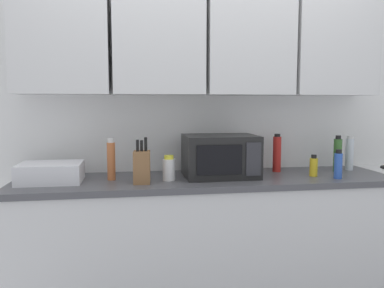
{
  "coord_description": "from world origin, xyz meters",
  "views": [
    {
      "loc": [
        -0.51,
        -2.79,
        1.38
      ],
      "look_at": [
        -0.09,
        -0.25,
        1.12
      ],
      "focal_mm": 36.04,
      "sensor_mm": 36.0,
      "label": 1
    }
  ],
  "objects_px": {
    "bottle_red_sauce": "(277,153)",
    "bottle_spice_jar": "(111,160)",
    "knife_block": "(142,167)",
    "dish_rack": "(51,173)",
    "bottle_yellow_mustard": "(314,166)",
    "bottle_blue_cleaner": "(338,165)",
    "bottle_white_jar": "(169,169)",
    "bottle_green_oil": "(338,155)",
    "bottle_clear_tall": "(349,154)",
    "microwave": "(220,156)"
  },
  "relations": [
    {
      "from": "bottle_red_sauce",
      "to": "bottle_spice_jar",
      "type": "xyz_separation_m",
      "value": [
        -1.17,
        -0.13,
        -0.0
      ]
    },
    {
      "from": "knife_block",
      "to": "dish_rack",
      "type": "bearing_deg",
      "value": 167.22
    },
    {
      "from": "bottle_yellow_mustard",
      "to": "bottle_blue_cleaner",
      "type": "distance_m",
      "value": 0.16
    },
    {
      "from": "bottle_red_sauce",
      "to": "bottle_white_jar",
      "type": "bearing_deg",
      "value": -165.91
    },
    {
      "from": "bottle_blue_cleaner",
      "to": "bottle_green_oil",
      "type": "xyz_separation_m",
      "value": [
        0.13,
        0.24,
        0.03
      ]
    },
    {
      "from": "bottle_green_oil",
      "to": "bottle_blue_cleaner",
      "type": "bearing_deg",
      "value": -118.8
    },
    {
      "from": "bottle_clear_tall",
      "to": "bottle_spice_jar",
      "type": "relative_size",
      "value": 0.94
    },
    {
      "from": "knife_block",
      "to": "bottle_blue_cleaner",
      "type": "bearing_deg",
      "value": -2.42
    },
    {
      "from": "bottle_red_sauce",
      "to": "bottle_yellow_mustard",
      "type": "relative_size",
      "value": 1.87
    },
    {
      "from": "bottle_white_jar",
      "to": "bottle_blue_cleaner",
      "type": "bearing_deg",
      "value": -5.95
    },
    {
      "from": "bottle_white_jar",
      "to": "knife_block",
      "type": "bearing_deg",
      "value": -160.69
    },
    {
      "from": "bottle_clear_tall",
      "to": "bottle_blue_cleaner",
      "type": "bearing_deg",
      "value": -131.3
    },
    {
      "from": "bottle_red_sauce",
      "to": "bottle_blue_cleaner",
      "type": "height_order",
      "value": "bottle_red_sauce"
    },
    {
      "from": "bottle_green_oil",
      "to": "bottle_white_jar",
      "type": "bearing_deg",
      "value": -174.06
    },
    {
      "from": "bottle_green_oil",
      "to": "bottle_red_sauce",
      "type": "bearing_deg",
      "value": 170.37
    },
    {
      "from": "microwave",
      "to": "bottle_red_sauce",
      "type": "distance_m",
      "value": 0.47
    },
    {
      "from": "bottle_yellow_mustard",
      "to": "bottle_blue_cleaner",
      "type": "height_order",
      "value": "bottle_blue_cleaner"
    },
    {
      "from": "microwave",
      "to": "bottle_spice_jar",
      "type": "height_order",
      "value": "microwave"
    },
    {
      "from": "bottle_clear_tall",
      "to": "bottle_white_jar",
      "type": "distance_m",
      "value": 1.37
    },
    {
      "from": "microwave",
      "to": "bottle_white_jar",
      "type": "xyz_separation_m",
      "value": [
        -0.35,
        -0.08,
        -0.06
      ]
    },
    {
      "from": "knife_block",
      "to": "bottle_green_oil",
      "type": "relative_size",
      "value": 1.08
    },
    {
      "from": "bottle_white_jar",
      "to": "dish_rack",
      "type": "bearing_deg",
      "value": 174.82
    },
    {
      "from": "bottle_red_sauce",
      "to": "bottle_yellow_mustard",
      "type": "height_order",
      "value": "bottle_red_sauce"
    },
    {
      "from": "bottle_white_jar",
      "to": "bottle_spice_jar",
      "type": "relative_size",
      "value": 0.6
    },
    {
      "from": "bottle_red_sauce",
      "to": "bottle_blue_cleaner",
      "type": "distance_m",
      "value": 0.44
    },
    {
      "from": "bottle_yellow_mustard",
      "to": "knife_block",
      "type": "bearing_deg",
      "value": -177.46
    },
    {
      "from": "bottle_yellow_mustard",
      "to": "microwave",
      "type": "bearing_deg",
      "value": 172.08
    },
    {
      "from": "dish_rack",
      "to": "bottle_clear_tall",
      "type": "relative_size",
      "value": 1.49
    },
    {
      "from": "microwave",
      "to": "bottle_yellow_mustard",
      "type": "distance_m",
      "value": 0.64
    },
    {
      "from": "knife_block",
      "to": "bottle_blue_cleaner",
      "type": "distance_m",
      "value": 1.28
    },
    {
      "from": "dish_rack",
      "to": "bottle_green_oil",
      "type": "distance_m",
      "value": 1.97
    },
    {
      "from": "knife_block",
      "to": "bottle_red_sauce",
      "type": "distance_m",
      "value": 1.01
    },
    {
      "from": "bottle_red_sauce",
      "to": "bottle_yellow_mustard",
      "type": "xyz_separation_m",
      "value": [
        0.18,
        -0.21,
        -0.07
      ]
    },
    {
      "from": "bottle_blue_cleaner",
      "to": "bottle_green_oil",
      "type": "bearing_deg",
      "value": 61.2
    },
    {
      "from": "bottle_yellow_mustard",
      "to": "bottle_red_sauce",
      "type": "bearing_deg",
      "value": 130.3
    },
    {
      "from": "bottle_spice_jar",
      "to": "bottle_green_oil",
      "type": "height_order",
      "value": "bottle_spice_jar"
    },
    {
      "from": "microwave",
      "to": "knife_block",
      "type": "relative_size",
      "value": 1.68
    },
    {
      "from": "knife_block",
      "to": "bottle_green_oil",
      "type": "xyz_separation_m",
      "value": [
        1.41,
        0.19,
        0.02
      ]
    },
    {
      "from": "knife_block",
      "to": "bottle_red_sauce",
      "type": "relative_size",
      "value": 1.04
    },
    {
      "from": "bottle_yellow_mustard",
      "to": "bottle_clear_tall",
      "type": "height_order",
      "value": "bottle_clear_tall"
    },
    {
      "from": "bottle_spice_jar",
      "to": "bottle_green_oil",
      "type": "relative_size",
      "value": 1.03
    },
    {
      "from": "bottle_white_jar",
      "to": "bottle_green_oil",
      "type": "xyz_separation_m",
      "value": [
        1.24,
        0.13,
        0.05
      ]
    },
    {
      "from": "knife_block",
      "to": "bottle_yellow_mustard",
      "type": "xyz_separation_m",
      "value": [
        1.16,
        0.05,
        -0.04
      ]
    },
    {
      "from": "knife_block",
      "to": "bottle_clear_tall",
      "type": "bearing_deg",
      "value": 8.81
    },
    {
      "from": "knife_block",
      "to": "bottle_green_oil",
      "type": "height_order",
      "value": "knife_block"
    },
    {
      "from": "bottle_clear_tall",
      "to": "bottle_spice_jar",
      "type": "xyz_separation_m",
      "value": [
        -1.72,
        -0.1,
        0.01
      ]
    },
    {
      "from": "bottle_clear_tall",
      "to": "bottle_blue_cleaner",
      "type": "relative_size",
      "value": 1.32
    },
    {
      "from": "bottle_spice_jar",
      "to": "bottle_blue_cleaner",
      "type": "xyz_separation_m",
      "value": [
        1.47,
        -0.19,
        -0.04
      ]
    },
    {
      "from": "bottle_yellow_mustard",
      "to": "bottle_spice_jar",
      "type": "bearing_deg",
      "value": 176.4
    },
    {
      "from": "dish_rack",
      "to": "bottle_yellow_mustard",
      "type": "relative_size",
      "value": 2.6
    }
  ]
}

